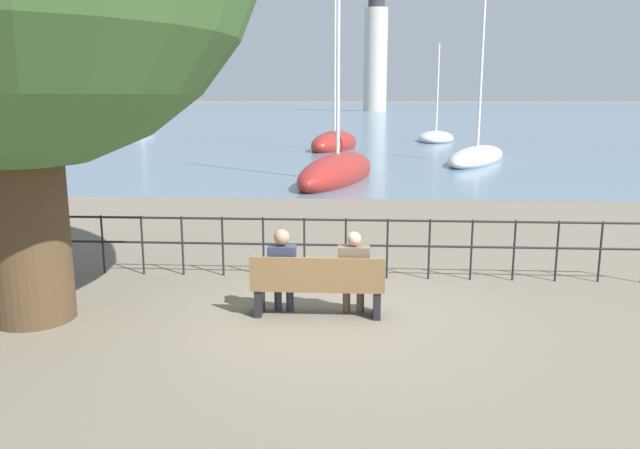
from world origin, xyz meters
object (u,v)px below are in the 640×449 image
park_bench (318,287)px  seated_person_left (282,268)px  sailboat_1 (477,156)px  sailboat_3 (335,144)px  sailboat_4 (337,172)px  sailboat_0 (436,138)px  sailboat_2 (143,130)px  seated_person_right (354,270)px  harbor_lighthouse (376,53)px

park_bench → seated_person_left: (-0.51, 0.08, 0.26)m
park_bench → sailboat_1: size_ratio=0.17×
sailboat_3 → sailboat_4: sailboat_4 is taller
park_bench → sailboat_0: 37.22m
sailboat_0 → sailboat_2: sailboat_2 is taller
sailboat_0 → sailboat_2: (-24.07, 7.90, 0.06)m
seated_person_right → sailboat_2: (-18.49, 44.54, -0.38)m
sailboat_3 → sailboat_2: bearing=155.2°
seated_person_left → seated_person_right: seated_person_left is taller
sailboat_2 → seated_person_right: bearing=-81.6°
park_bench → sailboat_4: (-0.21, 14.73, -0.10)m
sailboat_1 → harbor_lighthouse: 113.93m
park_bench → sailboat_0: bearing=80.6°
park_bench → seated_person_left: bearing=171.3°
sailboat_0 → sailboat_3: 10.38m
park_bench → sailboat_2: bearing=112.0°
park_bench → sailboat_3: sailboat_3 is taller
park_bench → sailboat_2: 48.10m
seated_person_right → sailboat_0: size_ratio=0.18×
sailboat_1 → sailboat_4: bearing=-108.4°
seated_person_left → harbor_lighthouse: size_ratio=0.05×
harbor_lighthouse → sailboat_1: bearing=-88.9°
sailboat_2 → sailboat_4: bearing=-73.4°
sailboat_2 → harbor_lighthouse: bearing=62.1°
sailboat_2 → sailboat_3: bearing=-56.5°
sailboat_1 → harbor_lighthouse: size_ratio=0.42×
park_bench → sailboat_0: size_ratio=0.27×
sailboat_3 → sailboat_4: 14.28m
seated_person_left → sailboat_1: sailboat_1 is taller
seated_person_left → sailboat_4: (0.30, 14.65, -0.36)m
sailboat_0 → sailboat_1: size_ratio=0.62×
sailboat_4 → seated_person_right: bearing=-72.3°
sailboat_0 → sailboat_2: bearing=172.4°
seated_person_left → seated_person_right: size_ratio=1.02×
seated_person_right → sailboat_4: 14.67m
park_bench → harbor_lighthouse: harbor_lighthouse is taller
seated_person_left → sailboat_1: bearing=72.9°
sailboat_0 → harbor_lighthouse: (-1.88, 98.74, 12.39)m
seated_person_right → sailboat_2: sailboat_2 is taller
park_bench → sailboat_1: 23.10m
park_bench → harbor_lighthouse: 136.07m
sailboat_0 → sailboat_4: bearing=-95.4°
sailboat_3 → seated_person_right: bearing=-69.8°
park_bench → seated_person_left: size_ratio=1.50×
sailboat_4 → park_bench: bearing=-74.3°
seated_person_right → sailboat_1: size_ratio=0.11×
sailboat_3 → harbor_lighthouse: 107.28m
sailboat_1 → seated_person_left: bearing=-84.4°
harbor_lighthouse → sailboat_0: bearing=-88.9°
sailboat_1 → sailboat_3: bearing=159.3°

